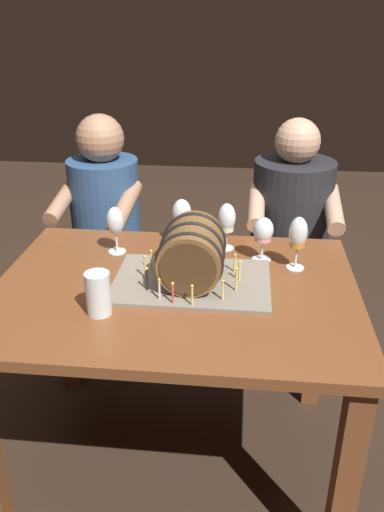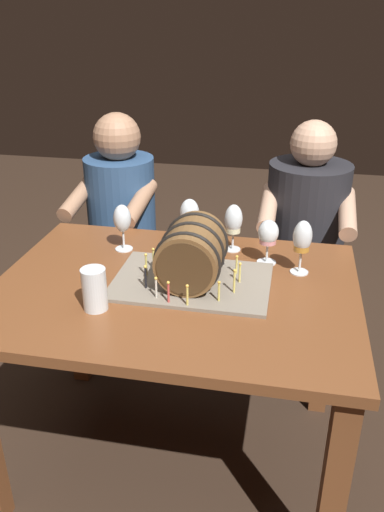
{
  "view_description": "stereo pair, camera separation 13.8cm",
  "coord_description": "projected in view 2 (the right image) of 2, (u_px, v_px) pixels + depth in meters",
  "views": [
    {
      "loc": [
        0.21,
        -1.49,
        1.59
      ],
      "look_at": [
        0.05,
        0.03,
        0.85
      ],
      "focal_mm": 36.75,
      "sensor_mm": 36.0,
      "label": 1
    },
    {
      "loc": [
        0.35,
        -1.47,
        1.59
      ],
      "look_at": [
        0.05,
        0.03,
        0.85
      ],
      "focal_mm": 36.75,
      "sensor_mm": 36.0,
      "label": 2
    }
  ],
  "objects": [
    {
      "name": "barrel_cake",
      "position": [
        192.0,
        257.0,
        1.7
      ],
      "size": [
        0.51,
        0.35,
        0.22
      ],
      "color": "gray",
      "rests_on": "dining_table"
    },
    {
      "name": "beer_pint",
      "position": [
        95.0,
        291.0,
        1.57
      ],
      "size": [
        0.08,
        0.08,
        0.13
      ],
      "color": "white",
      "rests_on": "dining_table"
    },
    {
      "name": "wine_glass_red",
      "position": [
        190.0,
        215.0,
        1.98
      ],
      "size": [
        0.07,
        0.07,
        0.18
      ],
      "color": "white",
      "rests_on": "dining_table"
    },
    {
      "name": "person_seated_left",
      "position": [
        123.0,
        246.0,
        2.54
      ],
      "size": [
        0.38,
        0.47,
        1.16
      ],
      "color": "#1B2D46",
      "rests_on": "ground"
    },
    {
      "name": "wine_glass_amber",
      "position": [
        302.0,
        239.0,
        1.75
      ],
      "size": [
        0.06,
        0.06,
        0.19
      ],
      "color": "white",
      "rests_on": "dining_table"
    },
    {
      "name": "wine_glass_white",
      "position": [
        233.0,
        221.0,
        1.92
      ],
      "size": [
        0.07,
        0.07,
        0.18
      ],
      "color": "white",
      "rests_on": "dining_table"
    },
    {
      "name": "person_seated_right",
      "position": [
        302.0,
        258.0,
        2.38
      ],
      "size": [
        0.39,
        0.47,
        1.16
      ],
      "color": "black",
      "rests_on": "ground"
    },
    {
      "name": "wine_glass_rose",
      "position": [
        268.0,
        235.0,
        1.83
      ],
      "size": [
        0.07,
        0.07,
        0.16
      ],
      "color": "white",
      "rests_on": "dining_table"
    },
    {
      "name": "wine_glass_empty",
      "position": [
        122.0,
        220.0,
        1.93
      ],
      "size": [
        0.07,
        0.07,
        0.18
      ],
      "color": "white",
      "rests_on": "dining_table"
    },
    {
      "name": "ground_plane",
      "position": [
        177.0,
        454.0,
        2.05
      ],
      "size": [
        8.0,
        8.0,
        0.0
      ],
      "primitive_type": "plane",
      "color": "#332319"
    },
    {
      "name": "dining_table",
      "position": [
        175.0,
        317.0,
        1.77
      ],
      "size": [
        1.2,
        0.89,
        0.75
      ],
      "color": "brown",
      "rests_on": "ground"
    }
  ]
}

